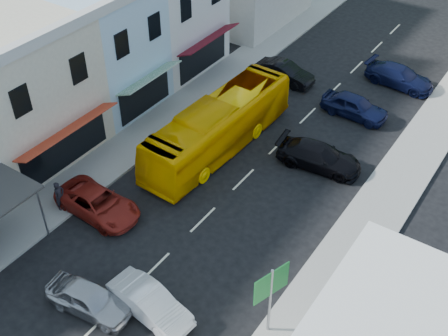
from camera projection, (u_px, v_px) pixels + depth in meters
ground at (155, 267)px, 27.30m from camera, size 120.00×120.00×0.00m
sidewalk_left at (164, 121)px, 36.94m from camera, size 3.00×52.00×0.15m
sidewalk_right at (380, 209)px, 30.40m from camera, size 3.00×52.00×0.15m
shopfront_row at (41, 79)px, 33.43m from camera, size 8.25×30.00×8.00m
bus at (219, 127)px, 33.81m from camera, size 2.95×11.69×3.10m
car_silver at (89, 299)px, 24.96m from camera, size 4.59×2.34×1.40m
car_white at (150, 303)px, 24.78m from camera, size 4.57×2.27×1.40m
car_red at (98, 203)px, 29.85m from camera, size 4.67×2.07×1.40m
car_black_near at (319, 157)px, 32.95m from camera, size 4.70×2.39×1.40m
car_navy_mid at (354, 107)px, 37.13m from camera, size 4.45×1.93×1.40m
car_black_far at (284, 73)px, 40.65m from camera, size 4.46×1.95×1.40m
car_navy_far at (400, 77)px, 40.20m from camera, size 4.63×2.19×1.40m
pedestrian_left at (60, 196)px, 29.82m from camera, size 0.44×0.63×1.70m
direction_sign at (270, 302)px, 23.21m from camera, size 1.28×1.93×4.02m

